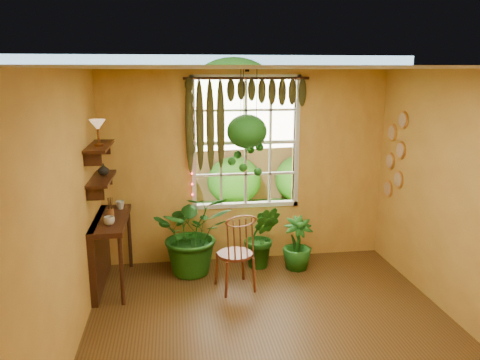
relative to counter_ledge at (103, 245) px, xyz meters
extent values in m
plane|color=brown|center=(1.91, -1.60, -0.55)|extent=(4.50, 4.50, 0.00)
plane|color=silver|center=(1.91, -1.60, 2.15)|extent=(4.50, 4.50, 0.00)
plane|color=#E7B44F|center=(1.91, 0.65, 0.80)|extent=(4.00, 0.00, 4.00)
plane|color=#E7B44F|center=(-0.09, -1.60, 0.80)|extent=(0.00, 4.50, 4.50)
plane|color=#E7B44F|center=(3.91, -1.60, 0.80)|extent=(0.00, 4.50, 4.50)
cube|color=silver|center=(1.91, 0.68, 1.15)|extent=(1.52, 0.10, 1.86)
cube|color=white|center=(1.91, 0.71, 1.15)|extent=(1.38, 0.01, 1.78)
cylinder|color=#3B1F10|center=(1.91, 0.57, 2.03)|extent=(1.70, 0.04, 0.04)
cube|color=#3B1F10|center=(0.11, 0.00, 0.32)|extent=(0.40, 1.20, 0.06)
cube|color=#3B1F10|center=(-0.05, 0.00, -0.10)|extent=(0.08, 1.18, 0.90)
cylinder|color=#3B1F10|center=(0.27, -0.55, -0.12)|extent=(0.05, 0.05, 0.86)
cylinder|color=#3B1F10|center=(0.27, 0.55, -0.12)|extent=(0.05, 0.05, 0.86)
cube|color=#3B1F10|center=(0.03, 0.00, 0.85)|extent=(0.25, 0.90, 0.04)
cube|color=#3B1F10|center=(0.03, 0.00, 1.25)|extent=(0.25, 0.90, 0.04)
cube|color=#2B5117|center=(1.91, 5.65, -0.57)|extent=(14.00, 10.00, 0.04)
cube|color=olive|center=(1.91, 3.85, 0.35)|extent=(12.00, 0.10, 1.80)
plane|color=#7FAFD4|center=(1.91, 7.45, 1.00)|extent=(12.00, 0.00, 12.00)
cylinder|color=brown|center=(1.62, -0.31, -0.10)|extent=(0.53, 0.53, 0.04)
torus|color=brown|center=(1.67, -0.50, 0.40)|extent=(0.41, 0.14, 0.41)
imported|color=#134612|center=(1.14, 0.23, 0.02)|extent=(1.03, 0.89, 1.14)
imported|color=#134612|center=(2.08, 0.29, -0.10)|extent=(0.56, 0.49, 0.89)
imported|color=#134612|center=(2.55, 0.17, -0.19)|extent=(0.44, 0.44, 0.73)
ellipsoid|color=black|center=(1.89, 0.43, 1.26)|extent=(0.32, 0.32, 0.19)
ellipsoid|color=#134612|center=(1.89, 0.43, 1.34)|extent=(0.54, 0.54, 0.46)
imported|color=silver|center=(0.13, -0.28, 0.40)|extent=(0.13, 0.13, 0.10)
imported|color=beige|center=(0.19, 0.37, 0.40)|extent=(0.15, 0.15, 0.11)
cylinder|color=brown|center=(0.11, 0.01, 0.40)|extent=(0.09, 0.09, 0.11)
imported|color=#B2AD99|center=(0.04, 0.15, 0.94)|extent=(0.18, 0.18, 0.14)
cylinder|color=brown|center=(0.05, -0.13, 1.28)|extent=(0.10, 0.10, 0.03)
cylinder|color=brown|center=(0.05, -0.13, 1.38)|extent=(0.03, 0.03, 0.19)
cone|color=slate|center=(0.05, -0.13, 1.52)|extent=(0.19, 0.19, 0.13)
camera|label=1|loc=(0.91, -5.71, 2.13)|focal=35.00mm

